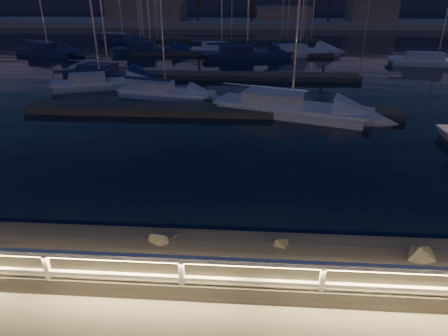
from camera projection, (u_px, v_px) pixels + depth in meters
The scene contains 17 objects.
ground at pixel (139, 294), 8.93m from camera, with size 400.00×400.00×0.00m, color #A49D94.
harbor_water at pixel (227, 71), 37.67m from camera, with size 400.00×440.00×0.60m.
guard_rail at pixel (132, 266), 8.61m from camera, with size 44.11×0.12×1.06m.
riprap at pixel (291, 271), 9.89m from camera, with size 35.74×2.59×1.34m.
floating_docks at pixel (228, 62), 38.59m from camera, with size 22.00×36.00×0.40m.
far_shore at pixel (240, 21), 76.03m from camera, with size 160.00×14.00×5.20m.
sailboat_a at pixel (98, 82), 29.35m from camera, with size 7.17×4.14×11.88m.
sailboat_b at pixel (163, 92), 26.92m from camera, with size 6.83×3.39×11.23m.
sailboat_c at pixel (288, 106), 23.39m from camera, with size 9.35×5.44×15.35m.
sailboat_e at pixel (47, 50), 43.86m from camera, with size 7.91×4.30×13.06m.
sailboat_f at pixel (107, 73), 32.35m from camera, with size 7.92×3.76×13.03m.
sailboat_g at pixel (245, 54), 41.74m from camera, with size 9.68×4.71×15.84m.
sailboat_j at pixel (149, 49), 44.69m from camera, with size 8.79×3.80×14.51m.
sailboat_k at pixel (298, 52), 43.12m from camera, with size 9.08×5.25×14.89m.
sailboat_l at pixel (434, 60), 38.13m from camera, with size 9.20×3.93×15.08m.
sailboat_m at pixel (122, 39), 53.46m from camera, with size 6.32×2.41×10.57m.
sailboat_n at pixel (220, 49), 45.13m from camera, with size 7.10×2.20×12.05m.
Camera 1 is at (2.40, -6.80, 6.26)m, focal length 32.00 mm.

